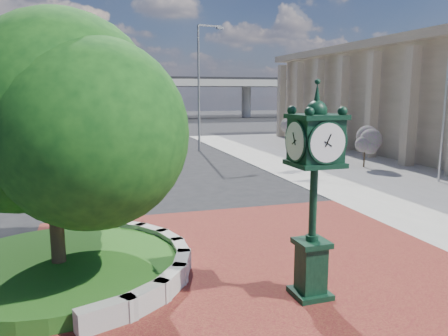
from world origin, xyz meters
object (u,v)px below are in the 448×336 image
post_clock (314,184)px  street_lamp_far (109,91)px  flagpole_a (447,81)px  parked_car (136,127)px  street_lamp_near (201,78)px

post_clock → street_lamp_far: (-2.70, 46.14, 2.23)m
post_clock → flagpole_a: bearing=37.9°
parked_car → street_lamp_near: size_ratio=0.50×
post_clock → street_lamp_far: 46.28m
post_clock → parked_car: size_ratio=0.98×
parked_car → street_lamp_far: size_ratio=0.60×
street_lamp_near → street_lamp_far: bearing=108.0°
post_clock → flagpole_a: size_ratio=0.48×
street_lamp_near → post_clock: bearing=-98.3°
post_clock → street_lamp_near: bearing=81.7°
post_clock → street_lamp_far: bearing=93.4°
street_lamp_far → parked_car: bearing=-55.6°
parked_car → street_lamp_far: bearing=137.1°
post_clock → parked_car: (0.03, 42.16, -1.86)m
parked_car → flagpole_a: (12.86, -32.13, 4.47)m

